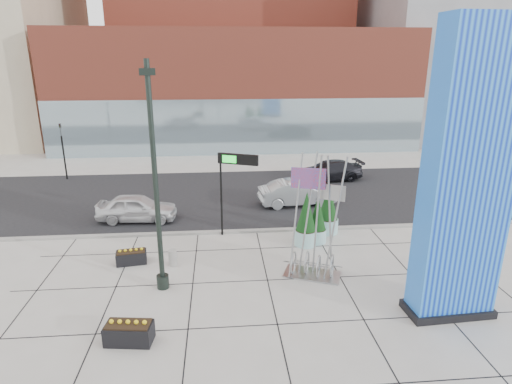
{
  "coord_description": "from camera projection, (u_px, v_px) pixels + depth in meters",
  "views": [
    {
      "loc": [
        -0.81,
        -16.29,
        8.68
      ],
      "look_at": [
        0.8,
        2.0,
        2.8
      ],
      "focal_mm": 30.0,
      "sensor_mm": 36.0,
      "label": 1
    }
  ],
  "objects": [
    {
      "name": "curb_edge",
      "position": [
        237.0,
        231.0,
        21.94
      ],
      "size": [
        80.0,
        0.3,
        0.12
      ],
      "primitive_type": "cube",
      "color": "gray",
      "rests_on": "ground"
    },
    {
      "name": "round_planter_west",
      "position": [
        317.0,
        221.0,
        20.53
      ],
      "size": [
        0.94,
        0.94,
        2.35
      ],
      "color": "#98CCCB",
      "rests_on": "ground"
    },
    {
      "name": "street_asphalt",
      "position": [
        233.0,
        196.0,
        27.65
      ],
      "size": [
        80.0,
        12.0,
        0.02
      ],
      "primitive_type": "cube",
      "color": "black",
      "rests_on": "ground"
    },
    {
      "name": "building_grey_parking",
      "position": [
        456.0,
        52.0,
        47.94
      ],
      "size": [
        20.0,
        18.0,
        18.0
      ],
      "primitive_type": "cube",
      "color": "slate",
      "rests_on": "ground"
    },
    {
      "name": "round_planter_mid",
      "position": [
        306.0,
        220.0,
        20.19
      ],
      "size": [
        1.06,
        1.06,
        2.66
      ],
      "color": "#98CCCB",
      "rests_on": "ground"
    },
    {
      "name": "overhead_street_sign",
      "position": [
        235.0,
        165.0,
        20.65
      ],
      "size": [
        1.91,
        0.93,
        4.24
      ],
      "rotation": [
        0.0,
        0.0,
        -0.39
      ],
      "color": "black",
      "rests_on": "ground"
    },
    {
      "name": "car_dark_east",
      "position": [
        329.0,
        171.0,
        30.94
      ],
      "size": [
        5.07,
        2.53,
        1.41
      ],
      "primitive_type": "imported",
      "rotation": [
        0.0,
        0.0,
        -1.46
      ],
      "color": "black",
      "rests_on": "ground"
    },
    {
      "name": "blue_pylon",
      "position": [
        467.0,
        183.0,
        13.69
      ],
      "size": [
        3.04,
        1.49,
        9.88
      ],
      "rotation": [
        0.0,
        0.0,
        0.06
      ],
      "color": "#0C2CBB",
      "rests_on": "ground"
    },
    {
      "name": "box_planter_north",
      "position": [
        131.0,
        256.0,
        18.62
      ],
      "size": [
        1.35,
        0.82,
        0.7
      ],
      "rotation": [
        0.0,
        0.0,
        0.15
      ],
      "color": "black",
      "rests_on": "ground"
    },
    {
      "name": "tower_glass_front",
      "position": [
        239.0,
        127.0,
        38.55
      ],
      "size": [
        34.0,
        0.6,
        5.0
      ],
      "primitive_type": "cube",
      "color": "#8CA5B2",
      "rests_on": "ground"
    },
    {
      "name": "ground",
      "position": [
        241.0,
        269.0,
        18.17
      ],
      "size": [
        160.0,
        160.0,
        0.0
      ],
      "primitive_type": "plane",
      "color": "#9E9991",
      "rests_on": "ground"
    },
    {
      "name": "public_art_sculpture",
      "position": [
        314.0,
        245.0,
        17.3
      ],
      "size": [
        2.54,
        1.91,
        5.17
      ],
      "rotation": [
        0.0,
        0.0,
        -0.39
      ],
      "color": "#A5A8AA",
      "rests_on": "ground"
    },
    {
      "name": "lamp_post",
      "position": [
        157.0,
        203.0,
        15.68
      ],
      "size": [
        0.56,
        0.47,
        8.59
      ],
      "rotation": [
        0.0,
        0.0,
        0.13
      ],
      "color": "black",
      "rests_on": "ground"
    },
    {
      "name": "tower_podium",
      "position": [
        236.0,
        89.0,
        42.19
      ],
      "size": [
        34.0,
        10.0,
        11.0
      ],
      "primitive_type": "cube",
      "color": "#AA4431",
      "rests_on": "ground"
    },
    {
      "name": "box_planter_south",
      "position": [
        129.0,
        332.0,
        13.47
      ],
      "size": [
        1.55,
        0.92,
        0.81
      ],
      "rotation": [
        0.0,
        0.0,
        -0.13
      ],
      "color": "black",
      "rests_on": "ground"
    },
    {
      "name": "car_silver_mid",
      "position": [
        297.0,
        193.0,
        25.81
      ],
      "size": [
        4.72,
        2.12,
        1.5
      ],
      "primitive_type": "imported",
      "rotation": [
        0.0,
        0.0,
        1.69
      ],
      "color": "#A9ADB1",
      "rests_on": "ground"
    },
    {
      "name": "car_white_west",
      "position": [
        137.0,
        208.0,
        23.33
      ],
      "size": [
        4.38,
        1.97,
        1.46
      ],
      "primitive_type": "imported",
      "rotation": [
        0.0,
        0.0,
        1.51
      ],
      "color": "silver",
      "rests_on": "ground"
    },
    {
      "name": "traffic_signal",
      "position": [
        63.0,
        148.0,
        30.69
      ],
      "size": [
        0.15,
        0.18,
        4.1
      ],
      "color": "black",
      "rests_on": "ground"
    },
    {
      "name": "round_planter_east",
      "position": [
        328.0,
        209.0,
        21.58
      ],
      "size": [
        1.08,
        1.08,
        2.69
      ],
      "color": "#98CCCB",
      "rests_on": "ground"
    },
    {
      "name": "concrete_bollard",
      "position": [
        173.0,
        258.0,
        18.43
      ],
      "size": [
        0.37,
        0.37,
        0.71
      ],
      "primitive_type": "cylinder",
      "color": "gray",
      "rests_on": "ground"
    }
  ]
}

